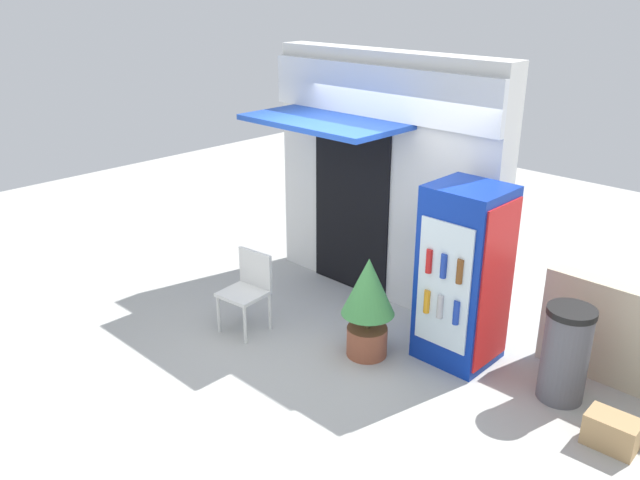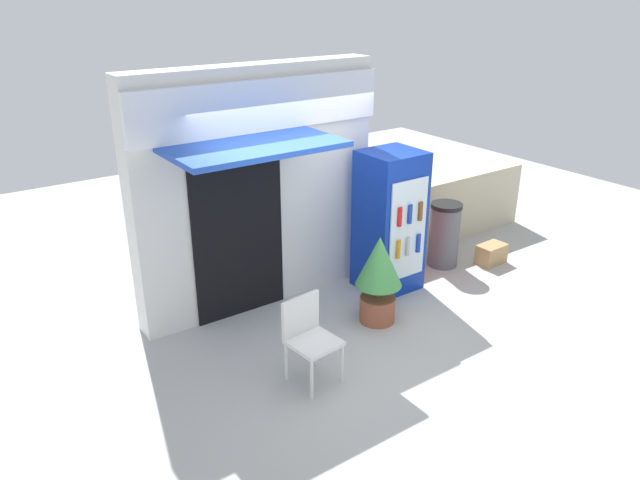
{
  "view_description": "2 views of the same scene",
  "coord_description": "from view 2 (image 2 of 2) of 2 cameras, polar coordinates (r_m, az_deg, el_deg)",
  "views": [
    {
      "loc": [
        4.28,
        -4.38,
        3.62
      ],
      "look_at": [
        -0.09,
        0.14,
        1.13
      ],
      "focal_mm": 36.67,
      "sensor_mm": 36.0,
      "label": 1
    },
    {
      "loc": [
        -3.66,
        -4.57,
        3.72
      ],
      "look_at": [
        -0.2,
        0.35,
        1.17
      ],
      "focal_mm": 33.93,
      "sensor_mm": 36.0,
      "label": 2
    }
  ],
  "objects": [
    {
      "name": "cardboard_box",
      "position": [
        9.06,
        15.84,
        -1.26
      ],
      "size": [
        0.43,
        0.29,
        0.28
      ],
      "primitive_type": "cube",
      "rotation": [
        0.0,
        0.0,
        0.04
      ],
      "color": "tan",
      "rests_on": "ground"
    },
    {
      "name": "ground",
      "position": [
        6.94,
        3.08,
        -9.51
      ],
      "size": [
        16.0,
        16.0,
        0.0
      ],
      "primitive_type": "plane",
      "color": "#B2B2AD"
    },
    {
      "name": "plastic_chair",
      "position": [
        6.08,
        -1.1,
        -8.81
      ],
      "size": [
        0.5,
        0.5,
        0.89
      ],
      "color": "silver",
      "rests_on": "ground"
    },
    {
      "name": "trash_bin",
      "position": [
        8.71,
        11.64,
        0.52
      ],
      "size": [
        0.44,
        0.44,
        0.93
      ],
      "color": "#595960",
      "rests_on": "ground"
    },
    {
      "name": "storefront_building",
      "position": [
        7.22,
        -5.96,
        5.07
      ],
      "size": [
        3.11,
        1.33,
        2.92
      ],
      "color": "silver",
      "rests_on": "ground"
    },
    {
      "name": "drink_cooler",
      "position": [
        7.8,
        6.63,
        1.74
      ],
      "size": [
        0.74,
        0.73,
        1.84
      ],
      "color": "#0C2D9E",
      "rests_on": "ground"
    },
    {
      "name": "stone_boundary_wall",
      "position": [
        9.69,
        12.71,
        2.97
      ],
      "size": [
        2.75,
        0.22,
        1.01
      ],
      "primitive_type": "cube",
      "color": "beige",
      "rests_on": "ground"
    },
    {
      "name": "potted_plant_near_shop",
      "position": [
        7.06,
        5.57,
        -3.09
      ],
      "size": [
        0.55,
        0.55,
        1.09
      ],
      "color": "#995138",
      "rests_on": "ground"
    }
  ]
}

